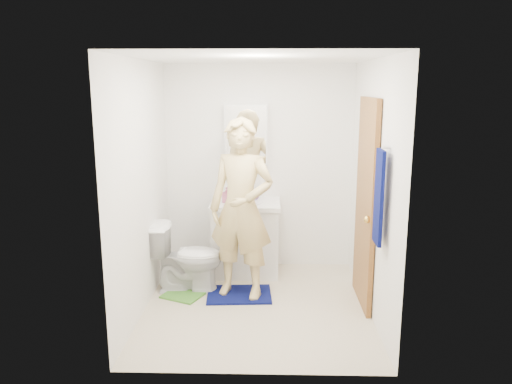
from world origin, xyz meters
TOP-DOWN VIEW (x-y plane):
  - floor at (0.00, 0.00)m, footprint 2.20×2.40m
  - ceiling at (0.00, 0.00)m, footprint 2.20×2.40m
  - wall_back at (0.00, 1.21)m, footprint 2.20×0.02m
  - wall_front at (0.00, -1.21)m, footprint 2.20×0.02m
  - wall_left at (-1.11, 0.00)m, footprint 0.02×2.40m
  - wall_right at (1.11, 0.00)m, footprint 0.02×2.40m
  - vanity_cabinet at (-0.15, 0.91)m, footprint 0.75×0.55m
  - countertop at (-0.15, 0.91)m, footprint 0.79×0.59m
  - sink_basin at (-0.15, 0.91)m, footprint 0.40×0.40m
  - faucet at (-0.15, 1.09)m, footprint 0.03×0.03m
  - medicine_cabinet at (-0.15, 1.14)m, footprint 0.50×0.12m
  - mirror_panel at (-0.15, 1.08)m, footprint 0.46×0.01m
  - door at (1.07, 0.15)m, footprint 0.05×0.80m
  - door_knob at (1.03, -0.17)m, footprint 0.07×0.07m
  - towel at (1.03, -0.57)m, footprint 0.03×0.24m
  - towel_hook at (1.07, -0.57)m, footprint 0.06×0.02m
  - toilet at (-0.74, 0.39)m, footprint 0.73×0.42m
  - bath_mat at (-0.19, 0.25)m, footprint 0.69×0.51m
  - green_rug at (-0.78, 0.22)m, footprint 0.49×0.46m
  - soap_dispenser at (-0.36, 0.89)m, footprint 0.10×0.10m
  - toothbrush_cup at (-0.05, 1.05)m, footprint 0.14×0.14m
  - man at (-0.16, 0.24)m, footprint 0.77×0.61m

SIDE VIEW (x-z plane):
  - floor at x=0.00m, z-range -0.02..0.00m
  - green_rug at x=-0.78m, z-range 0.00..0.02m
  - bath_mat at x=-0.19m, z-range 0.00..0.02m
  - toilet at x=-0.74m, z-range 0.00..0.74m
  - vanity_cabinet at x=-0.15m, z-range 0.00..0.80m
  - countertop at x=-0.15m, z-range 0.80..0.85m
  - sink_basin at x=-0.15m, z-range 0.83..0.86m
  - toothbrush_cup at x=-0.05m, z-range 0.85..0.94m
  - faucet at x=-0.15m, z-range 0.85..0.97m
  - soap_dispenser at x=-0.36m, z-range 0.85..1.03m
  - man at x=-0.16m, z-range 0.02..1.86m
  - door_knob at x=1.03m, z-range 0.91..0.98m
  - door at x=1.07m, z-range 0.00..2.05m
  - wall_back at x=0.00m, z-range 0.00..2.40m
  - wall_front at x=0.00m, z-range 0.00..2.40m
  - wall_left at x=-1.11m, z-range 0.00..2.40m
  - wall_right at x=1.11m, z-range 0.00..2.40m
  - towel at x=1.03m, z-range 0.85..1.65m
  - medicine_cabinet at x=-0.15m, z-range 1.25..1.95m
  - mirror_panel at x=-0.15m, z-range 1.27..1.93m
  - towel_hook at x=1.07m, z-range 1.66..1.68m
  - ceiling at x=0.00m, z-range 2.40..2.42m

